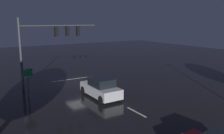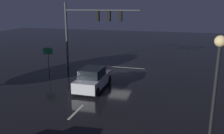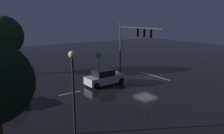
{
  "view_description": "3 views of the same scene",
  "coord_description": "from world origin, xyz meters",
  "px_view_note": "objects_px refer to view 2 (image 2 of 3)",
  "views": [
    {
      "loc": [
        9.81,
        22.48,
        6.41
      ],
      "look_at": [
        -1.03,
        5.01,
        2.35
      ],
      "focal_mm": 37.54,
      "sensor_mm": 36.0,
      "label": 1
    },
    {
      "loc": [
        -5.9,
        22.34,
        6.33
      ],
      "look_at": [
        -0.77,
        4.67,
        1.61
      ],
      "focal_mm": 38.05,
      "sensor_mm": 36.0,
      "label": 2
    },
    {
      "loc": [
        -19.03,
        18.09,
        7.16
      ],
      "look_at": [
        0.03,
        5.0,
        1.98
      ],
      "focal_mm": 35.2,
      "sensor_mm": 36.0,
      "label": 3
    }
  ],
  "objects_px": {
    "car_approaching": "(93,79)",
    "route_sign": "(48,55)",
    "street_lamp_left_kerb": "(216,77)",
    "traffic_signal_assembly": "(92,23)"
  },
  "relations": [
    {
      "from": "car_approaching",
      "to": "route_sign",
      "type": "xyz_separation_m",
      "value": [
        5.4,
        -2.55,
        1.1
      ]
    },
    {
      "from": "car_approaching",
      "to": "route_sign",
      "type": "bearing_deg",
      "value": -25.23
    },
    {
      "from": "car_approaching",
      "to": "street_lamp_left_kerb",
      "type": "distance_m",
      "value": 11.03
    },
    {
      "from": "route_sign",
      "to": "traffic_signal_assembly",
      "type": "bearing_deg",
      "value": -131.76
    },
    {
      "from": "car_approaching",
      "to": "street_lamp_left_kerb",
      "type": "relative_size",
      "value": 0.83
    },
    {
      "from": "traffic_signal_assembly",
      "to": "route_sign",
      "type": "relative_size",
      "value": 2.98
    },
    {
      "from": "street_lamp_left_kerb",
      "to": "route_sign",
      "type": "bearing_deg",
      "value": -36.39
    },
    {
      "from": "street_lamp_left_kerb",
      "to": "car_approaching",
      "type": "bearing_deg",
      "value": -42.63
    },
    {
      "from": "car_approaching",
      "to": "route_sign",
      "type": "relative_size",
      "value": 1.67
    },
    {
      "from": "traffic_signal_assembly",
      "to": "car_approaching",
      "type": "distance_m",
      "value": 7.54
    }
  ]
}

